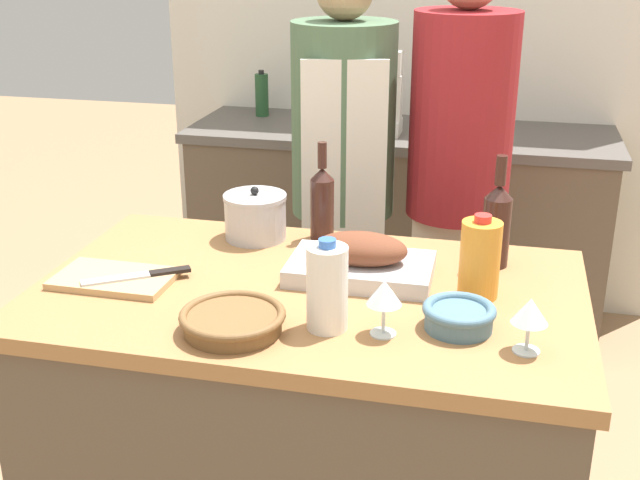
% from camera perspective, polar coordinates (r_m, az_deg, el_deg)
% --- Properties ---
extents(kitchen_island, '(1.34, 0.81, 0.89)m').
position_cam_1_polar(kitchen_island, '(2.19, -0.75, -13.98)').
color(kitchen_island, brown).
rests_on(kitchen_island, ground_plane).
extents(back_counter, '(1.82, 0.60, 0.91)m').
position_cam_1_polar(back_counter, '(3.62, 5.46, 0.83)').
color(back_counter, brown).
rests_on(back_counter, ground_plane).
extents(back_wall, '(2.32, 0.10, 2.55)m').
position_cam_1_polar(back_wall, '(3.76, 6.69, 14.46)').
color(back_wall, silver).
rests_on(back_wall, ground_plane).
extents(roasting_pan, '(0.36, 0.23, 0.12)m').
position_cam_1_polar(roasting_pan, '(2.01, 2.92, -1.48)').
color(roasting_pan, '#BCBCC1').
rests_on(roasting_pan, kitchen_island).
extents(wicker_basket, '(0.23, 0.23, 0.05)m').
position_cam_1_polar(wicker_basket, '(1.77, -6.23, -5.68)').
color(wicker_basket, brown).
rests_on(wicker_basket, kitchen_island).
extents(cutting_board, '(0.29, 0.18, 0.02)m').
position_cam_1_polar(cutting_board, '(2.06, -14.41, -2.67)').
color(cutting_board, tan).
rests_on(cutting_board, kitchen_island).
extents(stock_pot, '(0.18, 0.18, 0.15)m').
position_cam_1_polar(stock_pot, '(2.27, -4.62, 1.69)').
color(stock_pot, '#B7B7BC').
rests_on(stock_pot, kitchen_island).
extents(mixing_bowl, '(0.16, 0.16, 0.06)m').
position_cam_1_polar(mixing_bowl, '(1.79, 9.85, -5.33)').
color(mixing_bowl, slate).
rests_on(mixing_bowl, kitchen_island).
extents(juice_jug, '(0.10, 0.10, 0.21)m').
position_cam_1_polar(juice_jug, '(1.93, 11.30, -1.33)').
color(juice_jug, orange).
rests_on(juice_jug, kitchen_island).
extents(milk_jug, '(0.09, 0.09, 0.21)m').
position_cam_1_polar(milk_jug, '(1.74, 0.51, -3.39)').
color(milk_jug, white).
rests_on(milk_jug, kitchen_island).
extents(wine_bottle_green, '(0.07, 0.07, 0.30)m').
position_cam_1_polar(wine_bottle_green, '(2.11, 12.45, 1.18)').
color(wine_bottle_green, '#381E19').
rests_on(wine_bottle_green, kitchen_island).
extents(wine_bottle_dark, '(0.07, 0.07, 0.28)m').
position_cam_1_polar(wine_bottle_dark, '(2.25, 0.15, 2.77)').
color(wine_bottle_dark, '#381E19').
rests_on(wine_bottle_dark, kitchen_island).
extents(wine_glass_left, '(0.08, 0.08, 0.13)m').
position_cam_1_polar(wine_glass_left, '(1.72, 4.59, -3.87)').
color(wine_glass_left, silver).
rests_on(wine_glass_left, kitchen_island).
extents(wine_glass_right, '(0.08, 0.08, 0.12)m').
position_cam_1_polar(wine_glass_right, '(1.70, 14.71, -5.01)').
color(wine_glass_right, silver).
rests_on(wine_glass_right, kitchen_island).
extents(knife_chef, '(0.24, 0.17, 0.01)m').
position_cam_1_polar(knife_chef, '(2.04, -12.64, -2.47)').
color(knife_chef, '#B7B7BC').
rests_on(knife_chef, cutting_board).
extents(stand_mixer, '(0.18, 0.14, 0.34)m').
position_cam_1_polar(stand_mixer, '(3.38, 4.31, 9.91)').
color(stand_mixer, silver).
rests_on(stand_mixer, back_counter).
extents(condiment_bottle_tall, '(0.06, 0.06, 0.21)m').
position_cam_1_polar(condiment_bottle_tall, '(3.73, -4.16, 10.27)').
color(condiment_bottle_tall, '#234C28').
rests_on(condiment_bottle_tall, back_counter).
extents(condiment_bottle_short, '(0.05, 0.05, 0.15)m').
position_cam_1_polar(condiment_bottle_short, '(3.40, 1.47, 8.75)').
color(condiment_bottle_short, '#332D28').
rests_on(condiment_bottle_short, back_counter).
extents(person_cook_aproned, '(0.35, 0.38, 1.62)m').
position_cam_1_polar(person_cook_aproned, '(2.80, 1.63, 4.27)').
color(person_cook_aproned, beige).
rests_on(person_cook_aproned, ground_plane).
extents(person_cook_guest, '(0.34, 0.34, 1.67)m').
position_cam_1_polar(person_cook_guest, '(2.75, 9.77, 4.30)').
color(person_cook_guest, beige).
rests_on(person_cook_guest, ground_plane).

